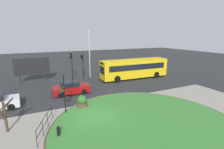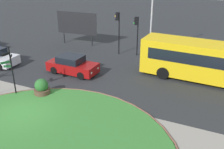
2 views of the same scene
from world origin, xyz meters
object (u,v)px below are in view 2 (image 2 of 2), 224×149
at_px(traffic_light_far, 136,27).
at_px(car_near_lane, 72,65).
at_px(billboard_left, 77,24).
at_px(planter_near_signpost, 42,88).
at_px(signpost_directional, 11,68).
at_px(bus_yellow, 214,62).
at_px(traffic_light_near, 118,24).
at_px(lamppost_tall, 152,15).

bearing_deg(traffic_light_far, car_near_lane, 48.03).
distance_m(billboard_left, planter_near_signpost, 12.27).
height_order(signpost_directional, planter_near_signpost, signpost_directional).
xyz_separation_m(bus_yellow, planter_near_signpost, (-10.50, -7.21, -1.10)).
bearing_deg(bus_yellow, signpost_directional, 35.23).
distance_m(car_near_lane, traffic_light_near, 6.70).
distance_m(car_near_lane, lamppost_tall, 8.84).
height_order(traffic_light_near, planter_near_signpost, traffic_light_near).
height_order(signpost_directional, billboard_left, billboard_left).
xyz_separation_m(signpost_directional, traffic_light_far, (4.75, 11.46, 0.80)).
bearing_deg(traffic_light_near, planter_near_signpost, 68.92).
relative_size(car_near_lane, planter_near_signpost, 3.55).
height_order(car_near_lane, planter_near_signpost, car_near_lane).
bearing_deg(bus_yellow, billboard_left, -13.77).
height_order(signpost_directional, traffic_light_far, traffic_light_far).
relative_size(traffic_light_near, traffic_light_far, 1.09).
bearing_deg(traffic_light_far, lamppost_tall, 176.54).
bearing_deg(traffic_light_far, billboard_left, -21.55).
xyz_separation_m(signpost_directional, traffic_light_near, (2.95, 11.08, 1.03)).
relative_size(bus_yellow, traffic_light_near, 2.65).
bearing_deg(lamppost_tall, signpost_directional, -117.41).
bearing_deg(billboard_left, traffic_light_far, -10.09).
distance_m(signpost_directional, billboard_left, 12.42).
relative_size(signpost_directional, bus_yellow, 0.32).
bearing_deg(billboard_left, lamppost_tall, -7.22).
bearing_deg(billboard_left, car_near_lane, -65.43).
bearing_deg(billboard_left, planter_near_signpost, -74.19).
relative_size(traffic_light_far, planter_near_signpost, 3.22).
bearing_deg(lamppost_tall, bus_yellow, -31.33).
height_order(signpost_directional, traffic_light_near, traffic_light_near).
xyz_separation_m(traffic_light_near, traffic_light_far, (1.79, 0.37, -0.23)).
bearing_deg(traffic_light_far, bus_yellow, 139.46).
bearing_deg(bus_yellow, planter_near_signpost, 36.59).
xyz_separation_m(traffic_light_near, billboard_left, (-5.38, 1.09, -0.69)).
distance_m(lamppost_tall, planter_near_signpost, 12.32).
bearing_deg(traffic_light_near, billboard_left, -25.91).
bearing_deg(traffic_light_far, traffic_light_near, -4.15).
bearing_deg(planter_near_signpost, bus_yellow, 34.47).
distance_m(signpost_directional, car_near_lane, 5.36).
distance_m(bus_yellow, car_near_lane, 11.16).
bearing_deg(planter_near_signpost, traffic_light_near, 83.37).
distance_m(car_near_lane, planter_near_signpost, 4.19).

